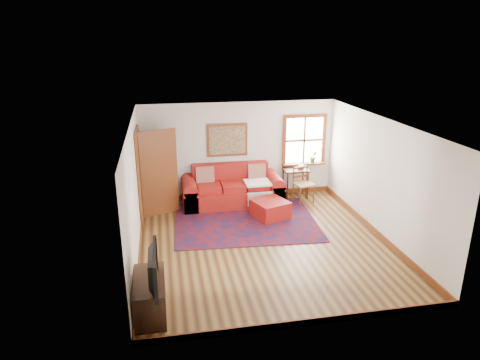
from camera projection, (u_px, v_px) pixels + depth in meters
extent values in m
plane|color=#402611|center=(263.00, 242.00, 8.85)|extent=(5.50, 5.50, 0.00)
cube|color=silver|center=(239.00, 151.00, 11.01)|extent=(5.00, 0.04, 2.50)
cube|color=silver|center=(311.00, 251.00, 5.89)|extent=(5.00, 0.04, 2.50)
cube|color=silver|center=(134.00, 194.00, 8.02)|extent=(0.04, 5.50, 2.50)
cube|color=silver|center=(380.00, 178.00, 8.89)|extent=(0.04, 5.50, 2.50)
cube|color=white|center=(265.00, 123.00, 8.05)|extent=(5.00, 5.50, 0.04)
cube|color=brown|center=(239.00, 194.00, 11.38)|extent=(5.00, 0.03, 0.12)
cube|color=brown|center=(140.00, 250.00, 8.40)|extent=(0.03, 5.50, 0.12)
cube|color=brown|center=(374.00, 230.00, 9.27)|extent=(0.03, 5.50, 0.12)
cube|color=white|center=(304.00, 140.00, 11.24)|extent=(1.00, 0.02, 1.20)
cube|color=brown|center=(305.00, 116.00, 11.02)|extent=(1.18, 0.06, 0.09)
cube|color=brown|center=(303.00, 164.00, 11.43)|extent=(1.18, 0.06, 0.09)
cube|color=brown|center=(284.00, 141.00, 11.13)|extent=(0.09, 0.06, 1.20)
cube|color=brown|center=(324.00, 139.00, 11.32)|extent=(0.09, 0.06, 1.20)
cube|color=brown|center=(304.00, 140.00, 11.23)|extent=(1.00, 0.04, 0.05)
cube|color=brown|center=(304.00, 164.00, 11.36)|extent=(1.15, 0.20, 0.04)
imported|color=#3E6B25|center=(313.00, 157.00, 11.33)|extent=(0.18, 0.15, 0.33)
cube|color=black|center=(139.00, 178.00, 9.58)|extent=(0.02, 0.90, 2.05)
cube|color=brown|center=(139.00, 185.00, 9.12)|extent=(0.06, 0.09, 2.05)
cube|color=brown|center=(141.00, 172.00, 10.05)|extent=(0.06, 0.09, 2.05)
cube|color=brown|center=(136.00, 131.00, 9.24)|extent=(0.06, 1.08, 0.09)
cube|color=brown|center=(159.00, 173.00, 9.93)|extent=(0.86, 0.35, 2.05)
cube|color=silver|center=(159.00, 169.00, 9.90)|extent=(0.56, 0.22, 1.33)
cube|color=brown|center=(227.00, 140.00, 10.84)|extent=(1.05, 0.04, 0.85)
cube|color=tan|center=(227.00, 140.00, 10.81)|extent=(0.92, 0.03, 0.72)
cube|color=#5A0C14|center=(245.00, 221.00, 9.85)|extent=(3.35, 2.76, 0.02)
cube|color=maroon|center=(233.00, 196.00, 10.79)|extent=(2.50, 1.03, 0.43)
cube|color=maroon|center=(230.00, 173.00, 10.98)|extent=(1.94, 0.28, 0.54)
cube|color=maroon|center=(190.00, 197.00, 10.59)|extent=(0.35, 1.03, 0.54)
cube|color=maroon|center=(274.00, 191.00, 10.96)|extent=(0.35, 1.03, 0.54)
cube|color=orange|center=(205.00, 176.00, 10.69)|extent=(0.46, 0.22, 0.47)
cube|color=orange|center=(257.00, 173.00, 10.92)|extent=(0.46, 0.22, 0.47)
cube|color=silver|center=(258.00, 183.00, 10.59)|extent=(0.63, 0.57, 0.04)
cube|color=maroon|center=(270.00, 209.00, 10.00)|extent=(0.93, 0.93, 0.41)
cube|color=black|center=(296.00, 170.00, 11.10)|extent=(0.65, 0.49, 0.04)
cylinder|color=black|center=(287.00, 187.00, 10.98)|extent=(0.04, 0.04, 0.73)
cylinder|color=black|center=(308.00, 186.00, 11.08)|extent=(0.04, 0.04, 0.73)
cylinder|color=black|center=(283.00, 182.00, 11.36)|extent=(0.04, 0.04, 0.73)
cylinder|color=black|center=(303.00, 181.00, 11.46)|extent=(0.04, 0.04, 0.73)
cube|color=tan|center=(304.00, 184.00, 10.86)|extent=(0.54, 0.52, 0.04)
cylinder|color=brown|center=(300.00, 197.00, 10.70)|extent=(0.04, 0.04, 0.47)
cylinder|color=brown|center=(314.00, 194.00, 10.85)|extent=(0.04, 0.04, 0.47)
cylinder|color=brown|center=(293.00, 183.00, 10.94)|extent=(0.04, 0.04, 0.97)
cylinder|color=brown|center=(306.00, 181.00, 11.09)|extent=(0.04, 0.04, 0.97)
cube|color=brown|center=(300.00, 172.00, 10.93)|extent=(0.39, 0.12, 0.29)
cube|color=black|center=(150.00, 296.00, 6.53)|extent=(0.47, 1.04, 0.57)
imported|color=black|center=(148.00, 269.00, 6.19)|extent=(0.13, 1.00, 0.57)
cylinder|color=silver|center=(152.00, 263.00, 6.74)|extent=(0.12, 0.12, 0.18)
cylinder|color=#FFA53F|center=(152.00, 264.00, 6.75)|extent=(0.07, 0.07, 0.12)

